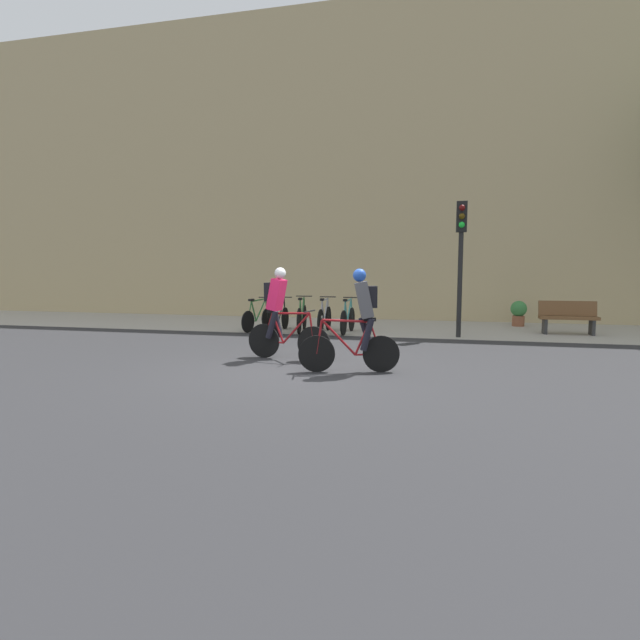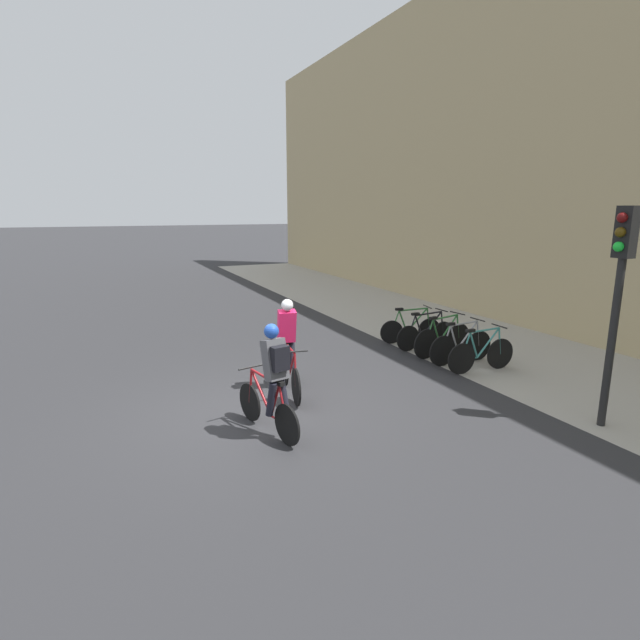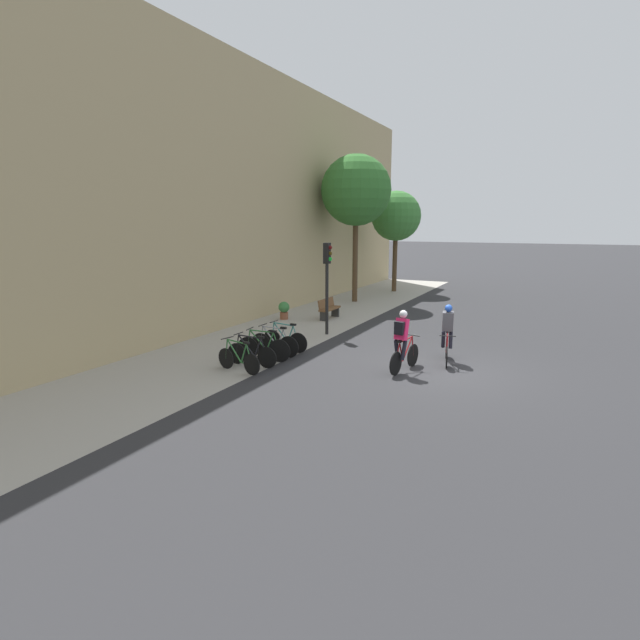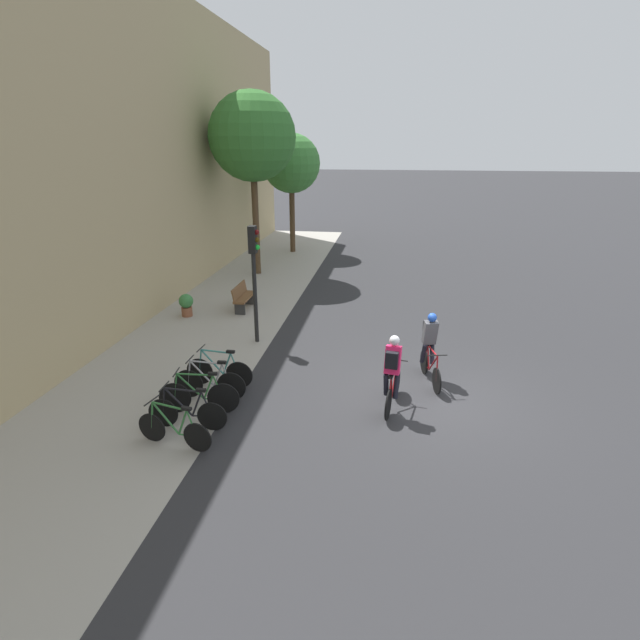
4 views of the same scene
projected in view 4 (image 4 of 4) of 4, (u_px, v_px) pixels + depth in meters
ground at (431, 397)px, 11.61m from camera, size 200.00×200.00×0.00m
kerb_strip at (158, 378)px, 12.56m from camera, size 44.00×4.50×0.01m
building_facade at (24, 154)px, 11.12m from camera, size 44.00×0.60×10.68m
cyclist_pink at (393, 372)px, 10.72m from camera, size 1.73×0.54×1.78m
cyclist_grey at (430, 344)px, 12.18m from camera, size 1.69×0.59×1.75m
parked_bike_0 at (174, 429)px, 9.63m from camera, size 0.49×1.62×0.94m
parked_bike_1 at (187, 412)px, 10.23m from camera, size 0.46×1.69×0.95m
parked_bike_2 at (199, 396)px, 10.83m from camera, size 0.46×1.75×0.99m
parked_bike_3 at (210, 382)px, 11.43m from camera, size 0.46×1.71×0.98m
parked_bike_4 at (219, 371)px, 12.03m from camera, size 0.46×1.68×0.97m
traffic_light_pole at (254, 263)px, 14.05m from camera, size 0.26×0.30×3.43m
bench at (243, 297)px, 17.55m from camera, size 1.45×0.44×0.89m
street_tree_0 at (252, 137)px, 20.61m from camera, size 3.64×3.64×7.63m
street_tree_1 at (291, 164)px, 25.49m from camera, size 2.98×2.98×6.06m
potted_plant at (186, 304)px, 16.87m from camera, size 0.48×0.48×0.78m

